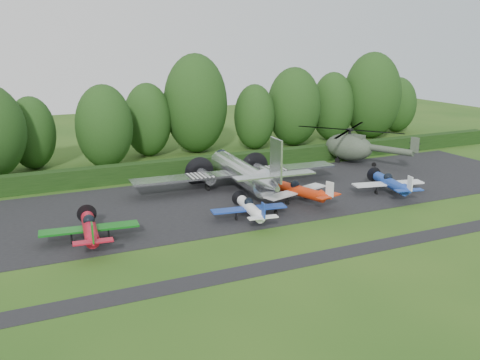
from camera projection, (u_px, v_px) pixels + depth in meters
name	position (u px, v px, depth m)	size (l,w,h in m)	color
ground	(294.00, 229.00, 44.86)	(160.00, 160.00, 0.00)	#214914
apron	(243.00, 198.00, 53.61)	(70.00, 18.00, 0.01)	black
taxiway_verge	(335.00, 254.00, 39.60)	(70.00, 2.00, 0.00)	black
hedgerow	(203.00, 173.00, 63.25)	(90.00, 1.60, 2.00)	black
transport_plane	(242.00, 172.00, 55.45)	(22.59, 17.32, 7.24)	silver
light_plane_red	(90.00, 228.00, 41.49)	(7.60, 7.99, 2.92)	#AE1024
light_plane_white	(251.00, 208.00, 46.79)	(6.76, 7.10, 2.60)	white
light_plane_orange	(300.00, 191.00, 51.75)	(7.50, 7.89, 2.88)	red
light_plane_blue	(390.00, 183.00, 54.46)	(7.48, 7.86, 2.87)	#1A3B9D
helicopter	(349.00, 145.00, 68.01)	(13.60, 15.92, 4.38)	#364232
sign_board	(407.00, 143.00, 74.91)	(3.21, 0.12, 1.80)	#3F3326
tree_0	(372.00, 96.00, 83.93)	(8.98, 8.98, 13.46)	black
tree_1	(397.00, 105.00, 90.16)	(6.30, 6.30, 9.19)	black
tree_2	(255.00, 117.00, 75.92)	(5.84, 5.84, 9.26)	black
tree_3	(32.00, 133.00, 64.37)	(5.68, 5.68, 8.85)	black
tree_6	(294.00, 107.00, 78.39)	(7.88, 7.88, 11.47)	black
tree_7	(148.00, 120.00, 71.38)	(6.37, 6.37, 9.82)	black
tree_8	(196.00, 104.00, 73.25)	(8.76, 8.76, 13.57)	black
tree_9	(333.00, 107.00, 82.29)	(6.56, 6.56, 10.52)	black
tree_11	(104.00, 126.00, 64.89)	(6.92, 6.92, 10.21)	black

